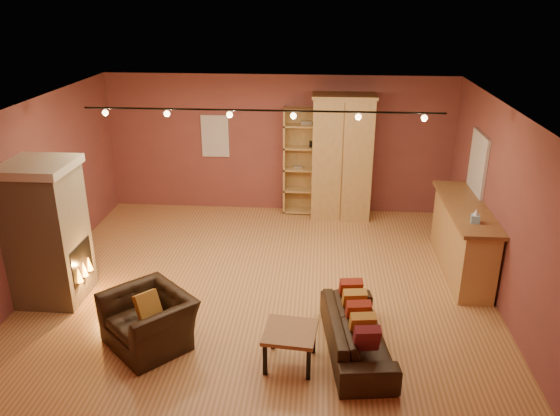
# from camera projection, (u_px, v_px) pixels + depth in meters

# --- Properties ---
(floor) EXTENTS (7.00, 7.00, 0.00)m
(floor) POSITION_uv_depth(u_px,v_px,m) (262.00, 284.00, 8.61)
(floor) COLOR #A56C3A
(floor) RESTS_ON ground
(ceiling) EXTENTS (7.00, 7.00, 0.00)m
(ceiling) POSITION_uv_depth(u_px,v_px,m) (260.00, 108.00, 7.57)
(ceiling) COLOR brown
(ceiling) RESTS_ON back_wall
(back_wall) EXTENTS (7.00, 0.02, 2.80)m
(back_wall) POSITION_uv_depth(u_px,v_px,m) (279.00, 144.00, 11.10)
(back_wall) COLOR brown
(back_wall) RESTS_ON floor
(left_wall) EXTENTS (0.02, 6.50, 2.80)m
(left_wall) POSITION_uv_depth(u_px,v_px,m) (34.00, 195.00, 8.34)
(left_wall) COLOR brown
(left_wall) RESTS_ON floor
(right_wall) EXTENTS (0.02, 6.50, 2.80)m
(right_wall) POSITION_uv_depth(u_px,v_px,m) (503.00, 209.00, 7.83)
(right_wall) COLOR brown
(right_wall) RESTS_ON floor
(fireplace) EXTENTS (1.01, 0.98, 2.12)m
(fireplace) POSITION_uv_depth(u_px,v_px,m) (48.00, 232.00, 7.88)
(fireplace) COLOR tan
(fireplace) RESTS_ON floor
(back_window) EXTENTS (0.56, 0.04, 0.86)m
(back_window) POSITION_uv_depth(u_px,v_px,m) (215.00, 136.00, 11.12)
(back_window) COLOR silver
(back_window) RESTS_ON back_wall
(bookcase) EXTENTS (0.90, 0.35, 2.19)m
(bookcase) POSITION_uv_depth(u_px,v_px,m) (306.00, 160.00, 11.05)
(bookcase) COLOR tan
(bookcase) RESTS_ON floor
(armoire) EXTENTS (1.22, 0.69, 2.49)m
(armoire) POSITION_uv_depth(u_px,v_px,m) (342.00, 157.00, 10.76)
(armoire) COLOR tan
(armoire) RESTS_ON floor
(bar_counter) EXTENTS (0.64, 2.40, 1.15)m
(bar_counter) POSITION_uv_depth(u_px,v_px,m) (463.00, 238.00, 8.85)
(bar_counter) COLOR tan
(bar_counter) RESTS_ON floor
(tissue_box) EXTENTS (0.14, 0.14, 0.22)m
(tissue_box) POSITION_uv_depth(u_px,v_px,m) (476.00, 217.00, 7.96)
(tissue_box) COLOR #87BAD9
(tissue_box) RESTS_ON bar_counter
(right_window) EXTENTS (0.05, 0.90, 1.00)m
(right_window) POSITION_uv_depth(u_px,v_px,m) (478.00, 163.00, 9.04)
(right_window) COLOR silver
(right_window) RESTS_ON right_wall
(loveseat) EXTENTS (0.76, 1.87, 0.76)m
(loveseat) POSITION_uv_depth(u_px,v_px,m) (357.00, 326.00, 6.88)
(loveseat) COLOR black
(loveseat) RESTS_ON floor
(armchair) EXTENTS (1.26, 1.24, 0.94)m
(armchair) POSITION_uv_depth(u_px,v_px,m) (148.00, 312.00, 7.00)
(armchair) COLOR black
(armchair) RESTS_ON floor
(coffee_table) EXTENTS (0.68, 0.68, 0.48)m
(coffee_table) POSITION_uv_depth(u_px,v_px,m) (290.00, 335.00, 6.64)
(coffee_table) COLOR brown
(coffee_table) RESTS_ON floor
(track_rail) EXTENTS (5.20, 0.09, 0.13)m
(track_rail) POSITION_uv_depth(u_px,v_px,m) (261.00, 113.00, 7.79)
(track_rail) COLOR black
(track_rail) RESTS_ON ceiling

